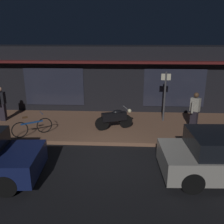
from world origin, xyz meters
The scene contains 8 objects.
ground_plane centered at (0.00, 0.00, 0.00)m, with size 60.00×60.00×0.00m, color black.
sidewalk_slab centered at (0.00, 3.00, 0.07)m, with size 18.00×4.00×0.15m, color #8C6047.
storefront_building centered at (0.00, 6.39, 1.80)m, with size 18.00×3.30×3.60m.
motorcycle centered at (0.18, 2.44, 0.65)m, with size 1.64×0.78×0.97m.
bicycle_parked centered at (-3.21, 1.57, 0.51)m, with size 1.39×0.97×0.91m.
person_photographer centered at (-5.31, 3.28, 1.03)m, with size 0.40×0.62×1.67m.
person_bystander centered at (3.65, 2.58, 1.03)m, with size 0.47×0.52×1.67m.
sign_post centered at (2.50, 3.65, 1.51)m, with size 0.44×0.09×2.40m.
Camera 1 is at (0.57, -7.44, 4.08)m, focal length 38.12 mm.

